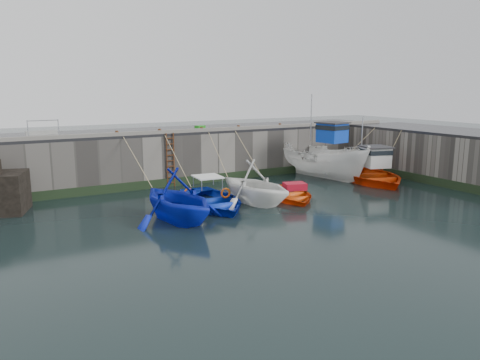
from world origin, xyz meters
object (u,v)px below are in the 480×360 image
ladder (171,160)px  bollard_e (280,125)px  boat_near_blacktrim (254,203)px  boat_near_white (178,220)px  boat_far_white (324,161)px  boat_near_blue (212,206)px  boat_far_orange (370,175)px  fish_crate (200,128)px  bollard_a (117,133)px  bollard_d (238,127)px  boat_near_navy (289,198)px  bollard_b (160,131)px  bollard_c (202,129)px

ladder → bollard_e: bollard_e is taller
ladder → boat_near_blacktrim: ladder is taller
boat_near_white → boat_near_blacktrim: 4.74m
boat_near_blacktrim → boat_far_white: size_ratio=0.64×
ladder → boat_near_blue: bearing=-89.8°
boat_far_orange → bollard_e: (-3.45, 5.01, 2.86)m
boat_near_blue → fish_crate: (2.43, 6.50, 3.31)m
boat_near_blue → boat_far_orange: boat_far_orange is taller
bollard_e → bollard_a: bearing=180.0°
boat_far_white → bollard_d: boat_far_white is taller
bollard_d → bollard_e: size_ratio=1.00×
boat_near_blue → bollard_e: bollard_e is taller
boat_near_white → fish_crate: bearing=50.2°
boat_near_navy → bollard_d: size_ratio=16.12×
boat_near_blue → bollard_a: bearing=122.0°
boat_far_orange → bollard_b: bearing=173.3°
ladder → bollard_a: size_ratio=11.43×
boat_near_white → bollard_e: size_ratio=17.88×
boat_near_navy → bollard_b: 8.59m
boat_far_white → boat_far_orange: (1.74, -2.35, -0.71)m
boat_near_blue → boat_near_navy: (4.40, -0.46, 0.00)m
bollard_d → boat_near_blue: bearing=-129.7°
bollard_b → bollard_e: 8.50m
ladder → boat_far_orange: bearing=-22.2°
fish_crate → bollard_d: 2.47m
boat_near_white → boat_near_navy: 6.90m
fish_crate → bollard_b: fish_crate is taller
boat_far_white → bollard_c: size_ratio=26.60×
boat_near_blue → bollard_c: 6.98m
ladder → bollard_e: (8.00, 0.34, 1.71)m
boat_far_white → ladder: bearing=156.3°
boat_far_orange → bollard_d: boat_far_orange is taller
bollard_b → bollard_e: same height
boat_near_navy → boat_far_orange: 7.14m
fish_crate → bollard_e: size_ratio=2.22×
boat_far_white → bollard_c: (-7.50, 2.66, 2.15)m
boat_near_blacktrim → bollard_b: 7.56m
fish_crate → bollard_e: bearing=-27.7°
bollard_a → bollard_c: (5.20, 0.00, 0.00)m
bollard_a → bollard_d: size_ratio=1.00×
boat_near_white → boat_far_white: boat_far_white is taller
bollard_a → bollard_c: 5.20m
boat_near_navy → bollard_d: bearing=103.0°
boat_far_white → bollard_a: boat_far_white is taller
boat_near_white → ladder: bearing=62.3°
bollard_e → bollard_b: bearing=180.0°
boat_near_blacktrim → bollard_d: (2.58, 6.23, 3.30)m
boat_near_navy → boat_near_blacktrim: bearing=-163.2°
boat_near_navy → bollard_d: bollard_d is taller
boat_near_blue → bollard_e: size_ratio=19.57×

